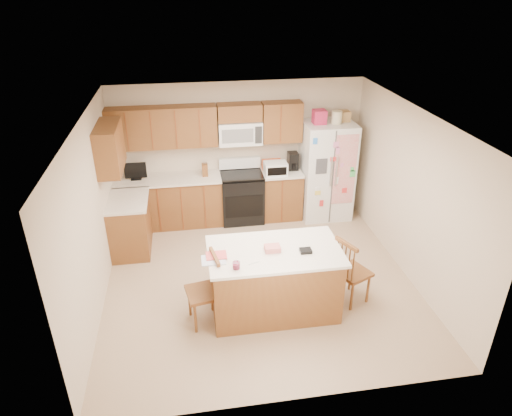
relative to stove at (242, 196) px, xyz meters
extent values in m
plane|color=tan|center=(0.00, -1.94, -0.47)|extent=(4.50, 4.50, 0.00)
cube|color=beige|center=(0.00, 0.31, 0.78)|extent=(4.50, 0.10, 2.50)
cube|color=beige|center=(0.00, -4.19, 0.78)|extent=(4.50, 0.10, 2.50)
cube|color=beige|center=(-2.25, -1.94, 0.78)|extent=(0.10, 4.50, 2.50)
cube|color=beige|center=(2.25, -1.94, 0.78)|extent=(0.10, 4.50, 2.50)
cube|color=white|center=(0.00, -1.94, 2.03)|extent=(4.50, 4.50, 0.04)
cube|color=brown|center=(-1.31, 0.01, -0.03)|extent=(1.87, 0.60, 0.88)
cube|color=brown|center=(0.74, 0.01, -0.03)|extent=(0.72, 0.60, 0.88)
cube|color=brown|center=(-1.95, -0.76, -0.03)|extent=(0.60, 0.95, 0.88)
cube|color=silver|center=(-1.31, 0.00, 0.43)|extent=(1.87, 0.64, 0.04)
cube|color=silver|center=(0.74, 0.00, 0.43)|extent=(0.72, 0.64, 0.04)
cube|color=silver|center=(-1.94, -0.76, 0.43)|extent=(0.64, 0.95, 0.04)
cube|color=brown|center=(-1.32, 0.15, 1.33)|extent=(1.85, 0.33, 0.70)
cube|color=brown|center=(0.75, 0.15, 1.33)|extent=(0.70, 0.33, 0.70)
cube|color=brown|center=(0.00, 0.15, 1.53)|extent=(0.76, 0.33, 0.29)
cube|color=brown|center=(-2.08, -0.76, 1.33)|extent=(0.33, 0.95, 0.70)
cube|color=brown|center=(-1.90, -0.02, 1.33)|extent=(0.02, 0.01, 0.66)
cube|color=brown|center=(-1.90, -0.29, -0.03)|extent=(0.02, 0.01, 0.84)
cube|color=brown|center=(-1.50, -0.02, 1.33)|extent=(0.02, 0.01, 0.66)
cube|color=brown|center=(-1.50, -0.29, -0.03)|extent=(0.02, 0.01, 0.84)
cube|color=brown|center=(-1.10, -0.02, 1.33)|extent=(0.02, 0.01, 0.66)
cube|color=brown|center=(-1.10, -0.29, -0.03)|extent=(0.02, 0.01, 0.84)
cube|color=brown|center=(-0.70, -0.02, 1.33)|extent=(0.01, 0.01, 0.66)
cube|color=brown|center=(-0.70, -0.29, -0.03)|extent=(0.01, 0.01, 0.84)
cube|color=brown|center=(0.70, -0.02, 1.33)|extent=(0.01, 0.01, 0.66)
cube|color=brown|center=(0.70, -0.29, -0.03)|extent=(0.01, 0.01, 0.84)
cube|color=white|center=(0.00, 0.12, 1.18)|extent=(0.76, 0.38, 0.40)
cube|color=slate|center=(-0.06, -0.07, 1.18)|extent=(0.54, 0.01, 0.24)
cube|color=#262626|center=(0.30, -0.07, 1.18)|extent=(0.12, 0.01, 0.30)
cube|color=brown|center=(-0.65, 0.01, 0.56)|extent=(0.10, 0.14, 0.22)
cube|color=black|center=(-1.85, 0.03, 0.46)|extent=(0.18, 0.12, 0.02)
cube|color=black|center=(-1.85, 0.03, 0.62)|extent=(0.38, 0.03, 0.28)
cube|color=#D94717|center=(0.58, 0.09, 0.54)|extent=(0.35, 0.22, 0.18)
cube|color=white|center=(0.60, -0.14, 0.56)|extent=(0.40, 0.28, 0.23)
cube|color=black|center=(0.60, -0.28, 0.56)|extent=(0.34, 0.01, 0.15)
cube|color=black|center=(0.96, 0.06, 0.61)|extent=(0.18, 0.22, 0.32)
cylinder|color=black|center=(0.96, -0.01, 0.54)|extent=(0.12, 0.12, 0.12)
cube|color=black|center=(0.00, -0.01, -0.03)|extent=(0.76, 0.64, 0.88)
cube|color=black|center=(0.00, -0.33, -0.05)|extent=(0.68, 0.01, 0.42)
cube|color=black|center=(0.00, -0.01, 0.43)|extent=(0.76, 0.64, 0.03)
cube|color=white|center=(0.00, 0.25, 0.56)|extent=(0.76, 0.10, 0.20)
cube|color=white|center=(1.57, -0.06, 0.43)|extent=(0.90, 0.75, 1.80)
cube|color=#4C4C4C|center=(1.57, -0.44, 0.43)|extent=(0.02, 0.01, 1.75)
cube|color=silver|center=(1.52, -0.47, 0.58)|extent=(0.02, 0.03, 0.55)
cube|color=silver|center=(1.62, -0.47, 0.58)|extent=(0.02, 0.03, 0.55)
cube|color=#3F3F44|center=(1.35, -0.44, 0.68)|extent=(0.20, 0.01, 0.28)
cube|color=#D84C59|center=(1.77, -0.44, 0.58)|extent=(0.42, 0.01, 1.30)
cube|color=#B82148|center=(1.37, -0.06, 1.45)|extent=(0.22, 0.22, 0.24)
cylinder|color=beige|center=(1.67, -0.11, 1.44)|extent=(0.18, 0.18, 0.22)
cube|color=#A77F4A|center=(1.85, 0.02, 1.42)|extent=(0.18, 0.20, 0.18)
cube|color=brown|center=(0.09, -2.65, -0.02)|extent=(1.66, 0.94, 0.91)
cube|color=silver|center=(0.09, -2.65, 0.46)|extent=(1.74, 1.02, 0.04)
cylinder|color=#B82148|center=(-0.45, -2.98, 0.51)|extent=(0.08, 0.08, 0.06)
cylinder|color=white|center=(-0.45, -2.98, 0.52)|extent=(0.09, 0.09, 0.09)
cube|color=#D87F71|center=(0.05, -2.66, 0.51)|extent=(0.20, 0.15, 0.07)
cube|color=black|center=(0.47, -2.76, 0.50)|extent=(0.15, 0.12, 0.04)
cube|color=white|center=(-0.71, -2.76, 0.48)|extent=(0.30, 0.24, 0.01)
cube|color=#D84C4C|center=(-0.67, -2.68, 0.50)|extent=(0.26, 0.20, 0.01)
cylinder|color=white|center=(-0.22, -2.91, 0.48)|extent=(0.14, 0.05, 0.01)
cube|color=brown|center=(-0.87, -2.76, -0.01)|extent=(0.48, 0.50, 0.05)
cylinder|color=brown|center=(-1.05, -2.61, -0.25)|extent=(0.04, 0.04, 0.44)
cylinder|color=brown|center=(-0.99, -2.96, -0.25)|extent=(0.04, 0.04, 0.44)
cylinder|color=brown|center=(-0.75, -2.56, -0.25)|extent=(0.04, 0.04, 0.44)
cylinder|color=brown|center=(-0.68, -2.90, -0.25)|extent=(0.04, 0.04, 0.44)
cylinder|color=brown|center=(-0.72, -2.57, 0.26)|extent=(0.02, 0.02, 0.50)
cylinder|color=brown|center=(-0.71, -2.65, 0.26)|extent=(0.02, 0.02, 0.50)
cylinder|color=brown|center=(-0.70, -2.72, 0.26)|extent=(0.02, 0.02, 0.50)
cylinder|color=brown|center=(-0.68, -2.80, 0.26)|extent=(0.02, 0.02, 0.50)
cylinder|color=brown|center=(-0.67, -2.88, 0.26)|extent=(0.02, 0.02, 0.50)
cube|color=brown|center=(-0.70, -2.72, 0.51)|extent=(0.11, 0.41, 0.05)
cube|color=brown|center=(0.01, -1.95, -0.06)|extent=(0.43, 0.42, 0.04)
cylinder|color=brown|center=(0.18, -1.84, -0.28)|extent=(0.03, 0.03, 0.39)
cylinder|color=brown|center=(-0.12, -1.80, -0.28)|extent=(0.03, 0.03, 0.39)
cylinder|color=brown|center=(0.14, -2.11, -0.28)|extent=(0.03, 0.03, 0.39)
cylinder|color=brown|center=(-0.17, -2.07, -0.28)|extent=(0.03, 0.03, 0.39)
cylinder|color=brown|center=(0.12, -2.13, 0.17)|extent=(0.02, 0.02, 0.44)
cylinder|color=brown|center=(0.05, -2.12, 0.17)|extent=(0.02, 0.02, 0.44)
cylinder|color=brown|center=(-0.01, -2.11, 0.17)|extent=(0.02, 0.02, 0.44)
cylinder|color=brown|center=(-0.08, -2.10, 0.17)|extent=(0.02, 0.02, 0.44)
cylinder|color=brown|center=(-0.15, -2.09, 0.17)|extent=(0.02, 0.02, 0.44)
cube|color=brown|center=(-0.01, -2.11, 0.39)|extent=(0.37, 0.09, 0.05)
cube|color=brown|center=(1.20, -2.63, -0.01)|extent=(0.55, 0.56, 0.05)
cylinder|color=brown|center=(1.41, -2.72, -0.25)|extent=(0.04, 0.04, 0.44)
cylinder|color=brown|center=(1.26, -2.41, -0.25)|extent=(0.04, 0.04, 0.44)
cylinder|color=brown|center=(1.13, -2.85, -0.25)|extent=(0.04, 0.04, 0.44)
cylinder|color=brown|center=(0.98, -2.53, -0.25)|extent=(0.04, 0.04, 0.44)
cylinder|color=brown|center=(1.10, -2.84, 0.26)|extent=(0.02, 0.02, 0.49)
cylinder|color=brown|center=(1.07, -2.77, 0.26)|extent=(0.02, 0.02, 0.49)
cylinder|color=brown|center=(1.04, -2.70, 0.26)|extent=(0.02, 0.02, 0.49)
cylinder|color=brown|center=(1.01, -2.63, 0.26)|extent=(0.02, 0.02, 0.49)
cylinder|color=brown|center=(0.97, -2.56, 0.26)|extent=(0.02, 0.02, 0.49)
cube|color=brown|center=(1.04, -2.70, 0.50)|extent=(0.21, 0.39, 0.05)
camera|label=1|loc=(-0.94, -7.53, 3.66)|focal=32.00mm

